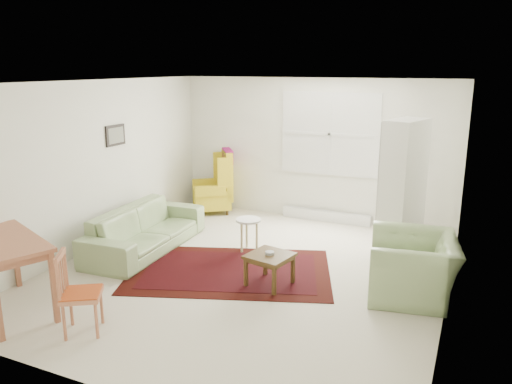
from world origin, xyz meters
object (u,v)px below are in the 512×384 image
at_px(armchair, 413,261).
at_px(desk_chair, 81,293).
at_px(wingback_chair, 211,181).
at_px(desk, 7,275).
at_px(cabinet, 403,188).
at_px(stool, 248,235).
at_px(coffee_table, 270,270).
at_px(sofa, 145,221).

xyz_separation_m(armchair, desk_chair, (-2.98, -2.30, 0.00)).
xyz_separation_m(wingback_chair, desk, (-0.15, -4.37, -0.17)).
relative_size(cabinet, desk_chair, 2.23).
relative_size(stool, desk_chair, 0.56).
height_order(desk, desk_chair, desk_chair).
bearing_deg(cabinet, desk, -118.77).
bearing_deg(wingback_chair, desk_chair, -23.74).
distance_m(stool, cabinet, 2.36).
distance_m(armchair, coffee_table, 1.74).
bearing_deg(wingback_chair, stool, 8.15).
height_order(armchair, desk, armchair).
height_order(coffee_table, desk_chair, desk_chair).
height_order(stool, desk_chair, desk_chair).
height_order(wingback_chair, desk, wingback_chair).
distance_m(coffee_table, stool, 1.25).
bearing_deg(armchair, sofa, -99.18).
relative_size(sofa, cabinet, 1.12).
bearing_deg(sofa, desk, 171.00).
bearing_deg(armchair, desk, -70.60).
height_order(coffee_table, stool, stool).
height_order(wingback_chair, cabinet, cabinet).
xyz_separation_m(cabinet, desk_chair, (-2.62, -3.72, -0.54)).
xyz_separation_m(wingback_chair, coffee_table, (2.25, -2.54, -0.39)).
distance_m(armchair, wingback_chair, 4.44).
bearing_deg(sofa, armchair, -92.70).
distance_m(wingback_chair, cabinet, 3.64).
bearing_deg(stool, sofa, -157.59).
height_order(wingback_chair, stool, wingback_chair).
height_order(coffee_table, desk, desk).
bearing_deg(desk_chair, wingback_chair, -20.01).
height_order(sofa, stool, sofa).
xyz_separation_m(sofa, wingback_chair, (-0.07, 2.13, 0.16)).
bearing_deg(desk, desk_chair, -0.88).
relative_size(armchair, desk, 0.84).
bearing_deg(cabinet, stool, -140.61).
bearing_deg(wingback_chair, armchair, 26.14).
bearing_deg(desk, sofa, 84.39).
relative_size(wingback_chair, coffee_table, 2.35).
bearing_deg(desk, coffee_table, 37.22).
distance_m(cabinet, desk, 5.27).
bearing_deg(sofa, coffee_table, -103.96).
relative_size(wingback_chair, cabinet, 0.61).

